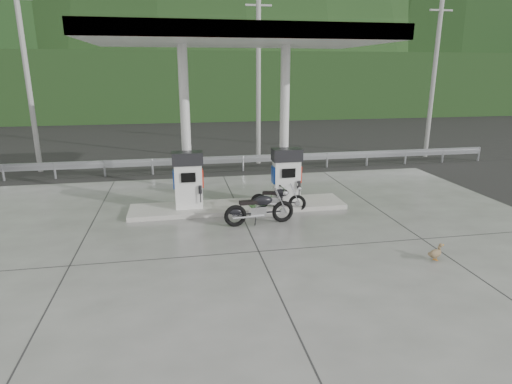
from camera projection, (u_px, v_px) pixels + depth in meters
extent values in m
plane|color=black|center=(252.00, 237.00, 11.71)|extent=(160.00, 160.00, 0.00)
cube|color=#61615D|center=(252.00, 237.00, 11.71)|extent=(18.00, 14.00, 0.02)
cube|color=#9C9A91|center=(239.00, 207.00, 14.05)|extent=(7.00, 1.40, 0.15)
cylinder|color=silver|center=(186.00, 128.00, 13.43)|extent=(0.30, 0.30, 5.00)
cylinder|color=silver|center=(284.00, 125.00, 14.00)|extent=(0.30, 0.30, 5.00)
cube|color=white|center=(237.00, 36.00, 12.59)|extent=(8.50, 5.00, 0.40)
cube|color=black|center=(214.00, 157.00, 22.58)|extent=(60.00, 7.00, 0.01)
cylinder|color=gray|center=(28.00, 80.00, 18.18)|extent=(0.22, 0.22, 8.00)
cylinder|color=gray|center=(258.00, 79.00, 19.94)|extent=(0.22, 0.22, 8.00)
cylinder|color=gray|center=(434.00, 79.00, 21.53)|extent=(0.22, 0.22, 8.00)
cube|color=black|center=(195.00, 86.00, 39.24)|extent=(80.00, 6.00, 6.00)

